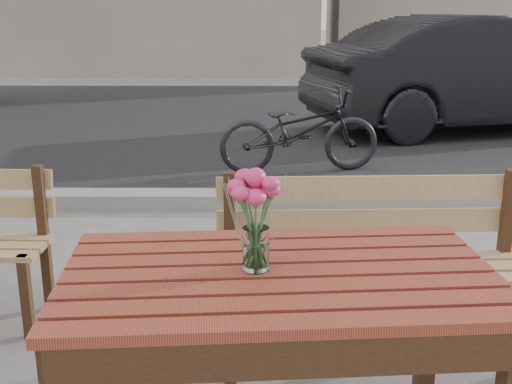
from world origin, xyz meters
TOP-DOWN VIEW (x-y plane):
  - street at (0.00, 5.06)m, footprint 30.00×8.12m
  - main_table at (-0.24, -0.15)m, footprint 1.35×0.86m
  - main_bench at (0.20, 0.78)m, footprint 1.42×0.47m
  - main_vase at (-0.31, -0.14)m, footprint 0.17×0.17m
  - parked_car at (2.50, 6.36)m, footprint 4.63×2.58m
  - bicycle at (0.07, 4.14)m, footprint 1.62×0.79m

SIDE VIEW (x-z plane):
  - street at x=0.00m, z-range -0.03..0.09m
  - bicycle at x=0.07m, z-range 0.00..0.81m
  - main_bench at x=0.20m, z-range 0.09..0.96m
  - main_table at x=-0.24m, z-range 0.27..1.07m
  - parked_car at x=2.50m, z-range 0.00..1.45m
  - main_vase at x=-0.31m, z-range 0.84..1.15m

